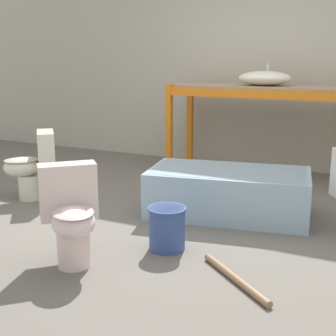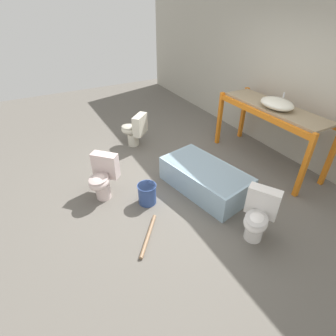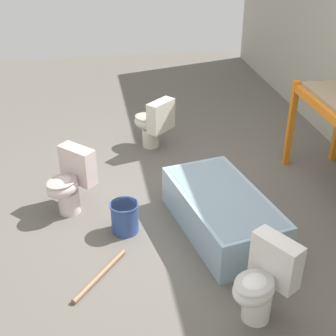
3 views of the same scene
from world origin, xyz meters
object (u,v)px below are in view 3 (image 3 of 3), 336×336
(bathtub_main, at_px, (222,210))
(bucket_white, at_px, (125,217))
(toilet_extra, at_px, (263,281))
(toilet_near, at_px, (153,123))
(toilet_far, at_px, (70,181))

(bathtub_main, bearing_deg, bucket_white, -109.66)
(bathtub_main, xyz_separation_m, toilet_extra, (1.13, 0.00, 0.12))
(bathtub_main, relative_size, toilet_near, 2.24)
(toilet_far, relative_size, bucket_white, 2.12)
(bathtub_main, xyz_separation_m, bucket_white, (-0.15, -0.95, -0.07))
(bucket_white, bearing_deg, toilet_near, 162.73)
(bathtub_main, relative_size, toilet_extra, 2.24)
(toilet_near, bearing_deg, toilet_extra, 55.93)
(toilet_far, height_order, toilet_extra, same)
(toilet_near, distance_m, bucket_white, 1.86)
(bathtub_main, distance_m, toilet_extra, 1.13)
(toilet_extra, bearing_deg, toilet_far, -170.79)
(bathtub_main, bearing_deg, toilet_far, -123.87)
(toilet_far, relative_size, toilet_extra, 1.00)
(toilet_far, bearing_deg, toilet_extra, -4.75)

